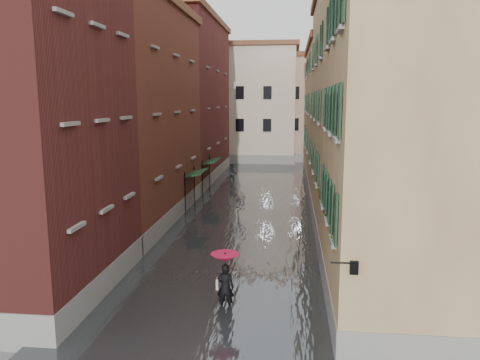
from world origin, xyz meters
The scene contains 16 objects.
ground centered at (0.00, 0.00, 0.00)m, with size 120.00×120.00×0.00m, color #5C5B5E.
floodwater centered at (0.00, 13.00, 0.10)m, with size 10.00×60.00×0.20m, color #424749.
building_left_near centered at (-7.00, -2.00, 6.50)m, with size 6.00×8.00×13.00m, color maroon.
building_left_mid centered at (-7.00, 9.00, 6.25)m, with size 6.00×14.00×12.50m, color maroon.
building_left_far centered at (-7.00, 24.00, 7.00)m, with size 6.00×16.00×14.00m, color maroon.
building_right_near centered at (7.00, -2.00, 5.75)m, with size 6.00×8.00×11.50m, color #92714B.
building_right_mid centered at (7.00, 9.00, 6.50)m, with size 6.00×14.00×13.00m, color #9E8D5F.
building_right_far centered at (7.00, 24.00, 5.75)m, with size 6.00×16.00×11.50m, color #92714B.
building_end_cream centered at (-3.00, 38.00, 6.50)m, with size 12.00×9.00×13.00m, color beige.
building_end_pink centered at (6.00, 40.00, 6.00)m, with size 10.00×9.00×12.00m, color tan.
awning_near centered at (-3.49, 11.98, 2.46)m, with size 1.09×2.93×2.80m.
awning_far centered at (-3.48, 17.92, 2.47)m, with size 1.09×3.14×2.80m.
wall_lantern centered at (4.33, -6.00, 3.01)m, with size 0.71×0.22×0.35m.
window_planters centered at (4.12, -0.83, 3.51)m, with size 0.59×8.26×0.84m.
pedestrian_main centered at (0.47, -2.59, 1.29)m, with size 1.04×1.04×2.06m.
pedestrian_far centered at (-2.49, 22.47, 0.86)m, with size 0.84×0.65×1.73m, color black.
Camera 1 is at (2.67, -17.85, 7.31)m, focal length 35.00 mm.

